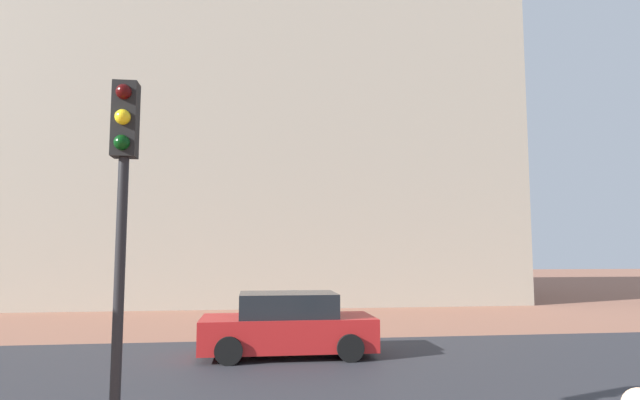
% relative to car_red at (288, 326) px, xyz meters
% --- Properties ---
extents(ground_plane, '(120.00, 120.00, 0.00)m').
position_rel_car_red_xyz_m(ground_plane, '(0.38, -0.55, -0.73)').
color(ground_plane, '#93604C').
extents(street_asphalt_strip, '(120.00, 8.37, 0.00)m').
position_rel_car_red_xyz_m(street_asphalt_strip, '(0.38, -1.84, -0.73)').
color(street_asphalt_strip, '#2D2D33').
rests_on(street_asphalt_strip, ground_plane).
extents(landmark_building, '(28.74, 13.71, 35.90)m').
position_rel_car_red_xyz_m(landmark_building, '(-1.96, 17.13, 9.94)').
color(landmark_building, '#B2A893').
rests_on(landmark_building, ground_plane).
extents(car_red, '(4.24, 2.04, 1.53)m').
position_rel_car_red_xyz_m(car_red, '(0.00, 0.00, 0.00)').
color(car_red, red).
rests_on(car_red, ground_plane).
extents(traffic_light_pole, '(0.28, 0.34, 4.55)m').
position_rel_car_red_xyz_m(traffic_light_pole, '(-2.39, -6.88, 2.46)').
color(traffic_light_pole, black).
rests_on(traffic_light_pole, ground_plane).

